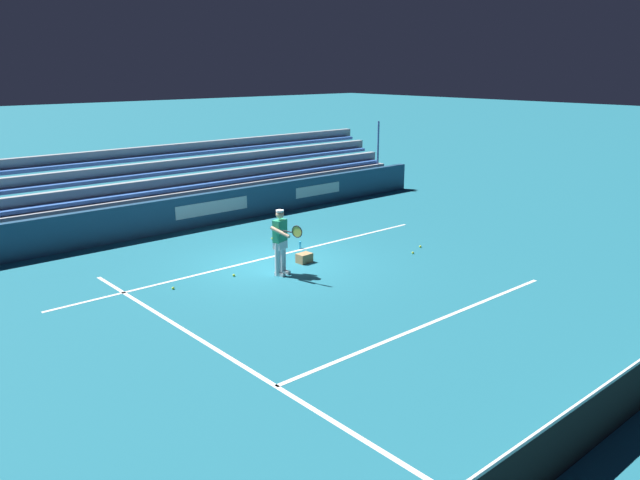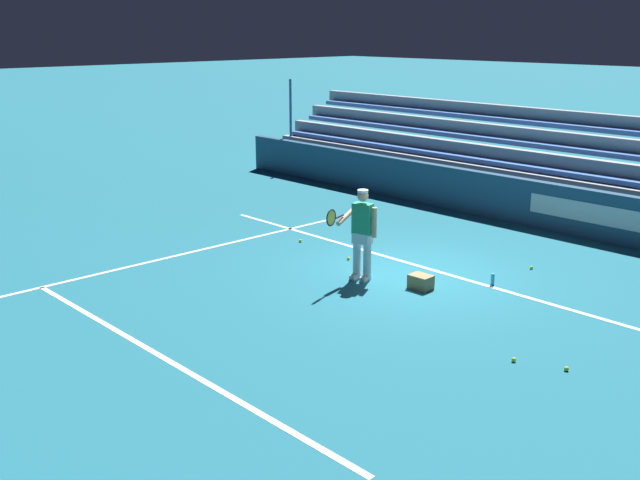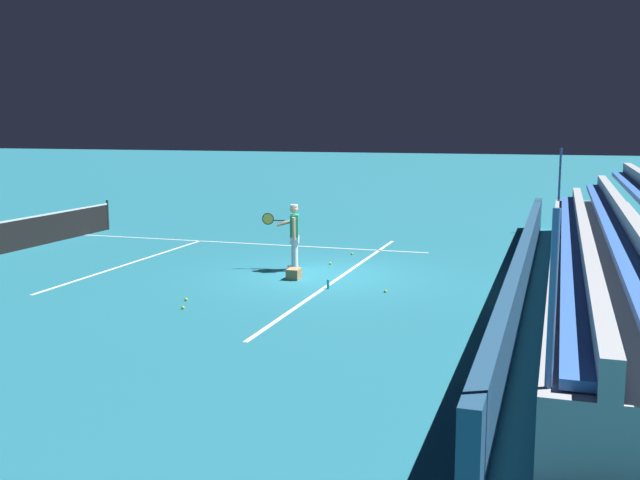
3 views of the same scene
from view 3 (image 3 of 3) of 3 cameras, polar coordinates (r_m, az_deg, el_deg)
The scene contains 14 objects.
ground_plane at distance 18.86m, azimuth 0.16°, elevation -2.70°, with size 160.00×160.00×0.00m, color #1E6B7F.
court_baseline_white at distance 18.72m, azimuth 1.62°, elevation -2.78°, with size 12.00×0.10×0.01m, color white.
court_sideline_white at distance 24.05m, azimuth -5.96°, elevation -0.23°, with size 0.10×12.00×0.01m, color white.
court_service_line_white at distance 21.16m, azimuth -14.19°, elevation -1.70°, with size 8.22×0.10×0.01m, color white.
back_wall_sponsor_board at distance 17.91m, azimuth 15.24°, elevation -1.85°, with size 21.54×0.25×1.10m.
bleacher_stand at distance 17.91m, azimuth 21.12°, elevation -1.55°, with size 20.46×2.40×2.95m.
tennis_player at distance 19.42m, azimuth -2.03°, elevation 0.31°, with size 0.59×1.06×1.71m.
ball_box_cardboard at distance 18.39m, azimuth -2.01°, elevation -2.60°, with size 0.40×0.30×0.26m, color #A87F51.
tennis_ball_near_player at distance 17.01m, azimuth 5.00°, elevation -3.89°, with size 0.07×0.07×0.07m, color #CCE533.
tennis_ball_by_box at distance 16.41m, azimuth -10.17°, elevation -4.48°, with size 0.07×0.07×0.07m, color #CCE533.
tennis_ball_toward_net at distance 21.81m, azimuth 2.45°, elevation -1.05°, with size 0.07×0.07×0.07m, color #CCE533.
tennis_ball_on_baseline at distance 20.29m, azimuth 0.79°, elevation -1.79°, with size 0.07×0.07×0.07m, color #CCE533.
tennis_ball_midcourt at distance 15.71m, azimuth -10.40°, elevation -5.08°, with size 0.07×0.07×0.07m, color #CCE533.
water_bottle at distance 17.32m, azimuth 0.63°, elevation -3.37°, with size 0.07×0.07×0.22m, color #33B2E5.
Camera 3 is at (-17.61, -5.61, 3.77)m, focal length 42.00 mm.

